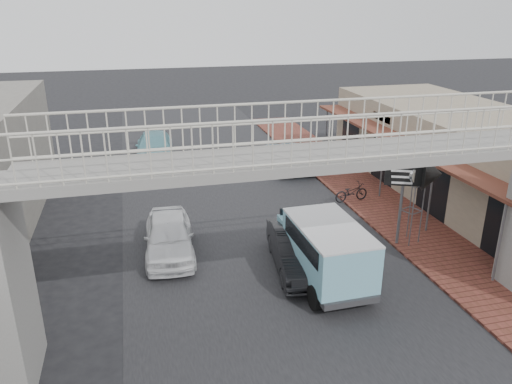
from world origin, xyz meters
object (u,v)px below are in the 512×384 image
angkot_van (325,245)px  motorcycle_far (305,154)px  angkot_curb (289,155)px  street_clock (415,178)px  dark_sedan (297,250)px  arrow_sign (429,175)px  angkot_far (154,147)px  white_hatchback (169,236)px  motorcycle_near (351,192)px

angkot_van → motorcycle_far: bearing=72.0°
angkot_curb → street_clock: bearing=103.4°
dark_sedan → angkot_curb: 11.63m
angkot_van → arrow_sign: arrow_sign is taller
arrow_sign → dark_sedan: bearing=-152.9°
angkot_far → motorcycle_far: (8.39, -2.94, -0.17)m
white_hatchback → dark_sedan: 4.71m
motorcycle_near → arrow_sign: arrow_sign is taller
motorcycle_near → motorcycle_far: (0.00, 6.42, 0.04)m
angkot_far → angkot_van: size_ratio=1.17×
dark_sedan → angkot_far: size_ratio=0.83×
angkot_van → arrow_sign: size_ratio=1.26×
motorcycle_far → street_clock: 11.06m
white_hatchback → angkot_curb: size_ratio=0.85×
angkot_far → motorcycle_near: bearing=-43.5°
motorcycle_near → angkot_curb: bearing=2.8°
white_hatchback → angkot_van: bearing=-30.6°
angkot_van → motorcycle_far: angkot_van is taller
street_clock → angkot_van: bearing=-177.0°
angkot_curb → arrow_sign: (1.78, -10.76, 2.21)m
angkot_van → motorcycle_near: size_ratio=2.64×
angkot_van → street_clock: size_ratio=1.42×
motorcycle_far → angkot_far: bearing=55.3°
dark_sedan → angkot_far: bearing=112.1°
street_clock → arrow_sign: size_ratio=0.89×
white_hatchback → arrow_sign: bearing=-7.4°
angkot_van → angkot_curb: bearing=76.2°
street_clock → white_hatchback: bearing=150.4°
motorcycle_near → arrow_sign: (0.68, -4.81, 2.38)m
angkot_curb → motorcycle_far: size_ratio=3.16×
white_hatchback → arrow_sign: (9.27, -1.77, 2.18)m
motorcycle_near → dark_sedan: bearing=132.1°
white_hatchback → motorcycle_near: bearing=22.9°
angkot_far → street_clock: bearing=-53.0°
arrow_sign → motorcycle_far: bearing=116.2°
angkot_curb → angkot_far: size_ratio=0.98×
white_hatchback → angkot_far: bearing=92.4°
angkot_curb → street_clock: street_clock is taller
motorcycle_near → motorcycle_far: bearing=-7.6°
white_hatchback → dark_sedan: bearing=-23.9°
motorcycle_far → angkot_van: bearing=148.0°
motorcycle_near → motorcycle_far: motorcycle_far is taller
dark_sedan → motorcycle_far: dark_sedan is taller
motorcycle_near → white_hatchback: bearing=101.8°
dark_sedan → arrow_sign: size_ratio=1.24×
angkot_far → angkot_van: 16.30m
angkot_curb → angkot_far: bearing=-19.7°
angkot_far → motorcycle_far: angkot_far is taller
motorcycle_near → street_clock: street_clock is taller
angkot_van → arrow_sign: (4.47, 1.46, 1.56)m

